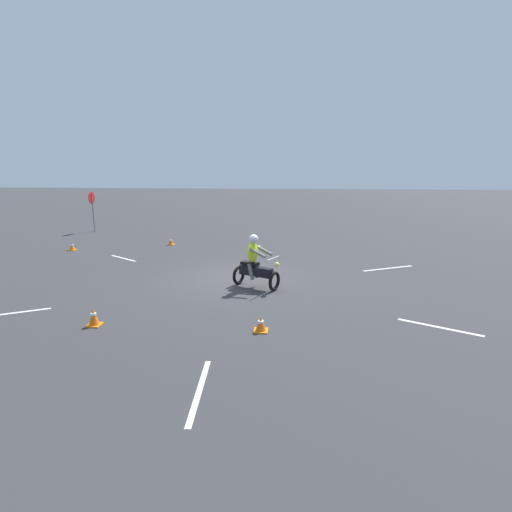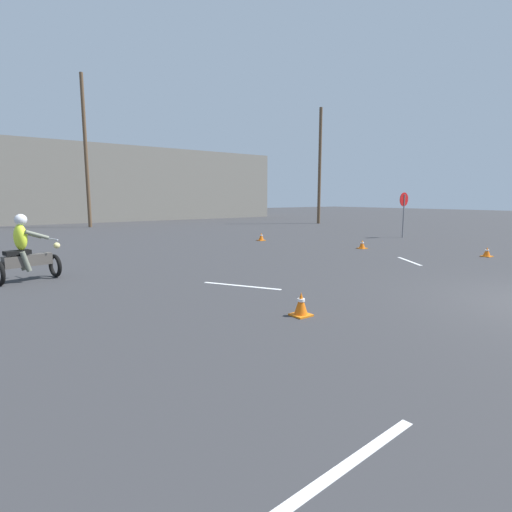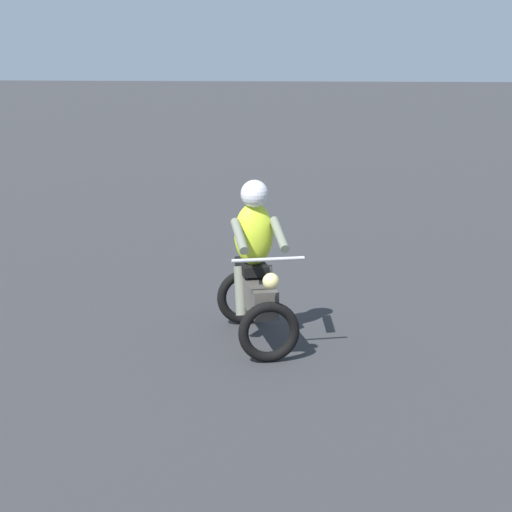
{
  "view_description": "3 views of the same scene",
  "coord_description": "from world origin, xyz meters",
  "px_view_note": "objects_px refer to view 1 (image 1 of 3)",
  "views": [
    {
      "loc": [
        -12.73,
        -1.79,
        3.62
      ],
      "look_at": [
        -0.91,
        -0.69,
        1.0
      ],
      "focal_mm": 28.0,
      "sensor_mm": 36.0,
      "label": 1
    },
    {
      "loc": [
        -9.0,
        -2.11,
        2.05
      ],
      "look_at": [
        -4.29,
        4.15,
        0.9
      ],
      "focal_mm": 28.0,
      "sensor_mm": 36.0,
      "label": 2
    },
    {
      "loc": [
        2.06,
        9.6,
        3.12
      ],
      "look_at": [
        -7.68,
        8.99,
        0.9
      ],
      "focal_mm": 70.0,
      "sensor_mm": 36.0,
      "label": 3
    }
  ],
  "objects_px": {
    "traffic_cone_mid_center": "(94,317)",
    "traffic_cone_near_right": "(72,247)",
    "traffic_cone_near_left": "(171,242)",
    "stop_sign": "(92,203)",
    "traffic_cone_far_right": "(261,325)",
    "motorcycle_rider_foreground": "(255,265)"
  },
  "relations": [
    {
      "from": "stop_sign",
      "to": "traffic_cone_mid_center",
      "type": "bearing_deg",
      "value": -153.12
    },
    {
      "from": "motorcycle_rider_foreground",
      "to": "traffic_cone_near_right",
      "type": "relative_size",
      "value": 4.69
    },
    {
      "from": "traffic_cone_near_right",
      "to": "traffic_cone_far_right",
      "type": "relative_size",
      "value": 1.05
    },
    {
      "from": "traffic_cone_near_left",
      "to": "traffic_cone_near_right",
      "type": "bearing_deg",
      "value": 112.5
    },
    {
      "from": "traffic_cone_near_right",
      "to": "traffic_cone_near_left",
      "type": "bearing_deg",
      "value": -67.5
    },
    {
      "from": "motorcycle_rider_foreground",
      "to": "traffic_cone_far_right",
      "type": "distance_m",
      "value": 3.47
    },
    {
      "from": "traffic_cone_near_left",
      "to": "traffic_cone_near_right",
      "type": "distance_m",
      "value": 4.38
    },
    {
      "from": "motorcycle_rider_foreground",
      "to": "stop_sign",
      "type": "height_order",
      "value": "stop_sign"
    },
    {
      "from": "stop_sign",
      "to": "motorcycle_rider_foreground",
      "type": "bearing_deg",
      "value": -134.55
    },
    {
      "from": "traffic_cone_near_right",
      "to": "motorcycle_rider_foreground",
      "type": "bearing_deg",
      "value": -119.44
    },
    {
      "from": "traffic_cone_near_left",
      "to": "traffic_cone_near_right",
      "type": "xyz_separation_m",
      "value": [
        -1.68,
        4.05,
        0.01
      ]
    },
    {
      "from": "motorcycle_rider_foreground",
      "to": "traffic_cone_near_right",
      "type": "distance_m",
      "value": 10.08
    },
    {
      "from": "traffic_cone_mid_center",
      "to": "traffic_cone_near_right",
      "type": "bearing_deg",
      "value": 32.32
    },
    {
      "from": "motorcycle_rider_foreground",
      "to": "stop_sign",
      "type": "bearing_deg",
      "value": -107.85
    },
    {
      "from": "motorcycle_rider_foreground",
      "to": "traffic_cone_near_left",
      "type": "relative_size",
      "value": 4.95
    },
    {
      "from": "stop_sign",
      "to": "traffic_cone_mid_center",
      "type": "xyz_separation_m",
      "value": [
        -13.65,
        -6.92,
        -1.43
      ]
    },
    {
      "from": "stop_sign",
      "to": "traffic_cone_near_left",
      "type": "bearing_deg",
      "value": -122.46
    },
    {
      "from": "stop_sign",
      "to": "traffic_cone_near_right",
      "type": "relative_size",
      "value": 6.49
    },
    {
      "from": "traffic_cone_near_left",
      "to": "traffic_cone_mid_center",
      "type": "distance_m",
      "value": 10.12
    },
    {
      "from": "stop_sign",
      "to": "traffic_cone_near_left",
      "type": "distance_m",
      "value": 6.89
    },
    {
      "from": "traffic_cone_far_right",
      "to": "stop_sign",
      "type": "bearing_deg",
      "value": 38.53
    },
    {
      "from": "traffic_cone_near_left",
      "to": "stop_sign",
      "type": "bearing_deg",
      "value": 57.54
    }
  ]
}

